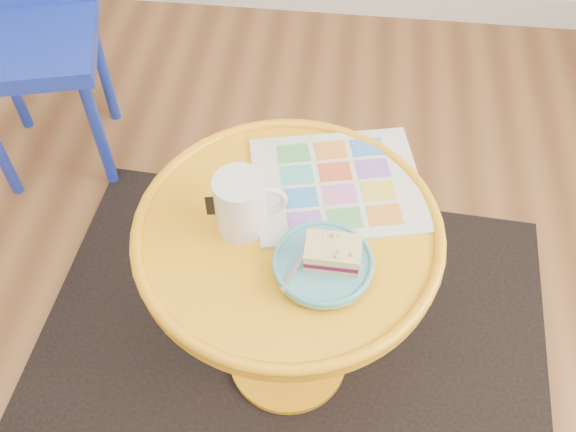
# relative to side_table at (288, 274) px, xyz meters

# --- Properties ---
(rug) EXTENTS (1.36, 1.17, 0.01)m
(rug) POSITION_rel_side_table_xyz_m (0.00, -0.00, -0.39)
(rug) COLOR black
(rug) RESTS_ON ground
(side_table) EXTENTS (0.58, 0.58, 0.55)m
(side_table) POSITION_rel_side_table_xyz_m (0.00, 0.00, 0.00)
(side_table) COLOR #F7A214
(side_table) RESTS_ON ground
(chair) EXTENTS (0.44, 0.44, 0.83)m
(chair) POSITION_rel_side_table_xyz_m (-0.81, 0.71, 0.08)
(chair) COLOR #1B32B3
(chair) RESTS_ON ground
(newspaper) EXTENTS (0.38, 0.35, 0.01)m
(newspaper) POSITION_rel_side_table_xyz_m (0.08, 0.12, 0.16)
(newspaper) COLOR silver
(newspaper) RESTS_ON side_table
(mug) EXTENTS (0.13, 0.09, 0.12)m
(mug) POSITION_rel_side_table_xyz_m (-0.08, 0.00, 0.22)
(mug) COLOR white
(mug) RESTS_ON side_table
(plate) EXTENTS (0.18, 0.18, 0.02)m
(plate) POSITION_rel_side_table_xyz_m (0.07, -0.08, 0.17)
(plate) COLOR #51A1AC
(plate) RESTS_ON newspaper
(cake_slice) EXTENTS (0.10, 0.07, 0.04)m
(cake_slice) POSITION_rel_side_table_xyz_m (0.09, -0.08, 0.20)
(cake_slice) COLOR #D3BC8C
(cake_slice) RESTS_ON plate
(fork) EXTENTS (0.06, 0.14, 0.00)m
(fork) POSITION_rel_side_table_xyz_m (0.03, -0.08, 0.18)
(fork) COLOR silver
(fork) RESTS_ON plate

